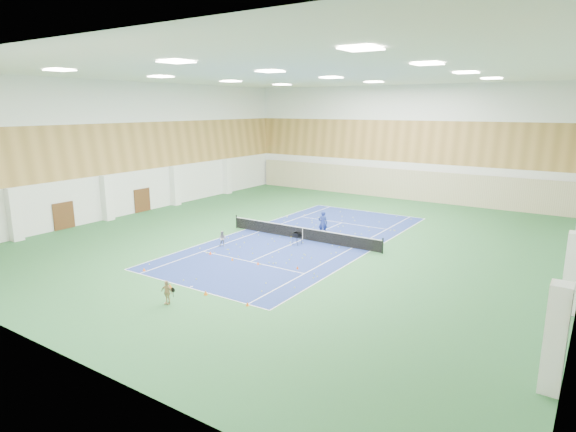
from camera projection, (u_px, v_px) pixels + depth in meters
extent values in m
plane|color=#296033|center=(303.00, 240.00, 36.17)|extent=(40.00, 40.00, 0.00)
cube|color=navy|center=(303.00, 239.00, 36.17)|extent=(10.97, 23.77, 0.01)
cube|color=#C6B793|center=(399.00, 184.00, 51.86)|extent=(35.40, 0.16, 3.20)
cube|color=#593319|center=(64.00, 216.00, 39.08)|extent=(0.08, 1.80, 2.20)
cube|color=#593319|center=(142.00, 200.00, 45.58)|extent=(0.08, 1.80, 2.20)
imported|color=navy|center=(323.00, 223.00, 37.15)|extent=(0.83, 0.71, 1.93)
imported|color=gray|center=(223.00, 239.00, 34.28)|extent=(0.68, 0.64, 1.12)
imported|color=tan|center=(167.00, 292.00, 24.23)|extent=(0.75, 0.35, 1.25)
cone|color=#F9410D|center=(210.00, 253.00, 32.49)|extent=(0.20, 0.20, 0.22)
cone|color=orange|center=(232.00, 259.00, 31.21)|extent=(0.18, 0.18, 0.19)
cone|color=#FF510D|center=(258.00, 263.00, 30.39)|extent=(0.18, 0.18, 0.20)
cone|color=#DC470B|center=(297.00, 268.00, 29.55)|extent=(0.18, 0.18, 0.19)
cone|color=#EC5B0C|center=(144.00, 269.00, 29.21)|extent=(0.19, 0.19, 0.21)
cone|color=orange|center=(170.00, 286.00, 26.48)|extent=(0.23, 0.23, 0.25)
cone|color=orange|center=(206.00, 293.00, 25.51)|extent=(0.23, 0.23, 0.25)
cone|color=orange|center=(247.00, 304.00, 24.11)|extent=(0.18, 0.18, 0.20)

